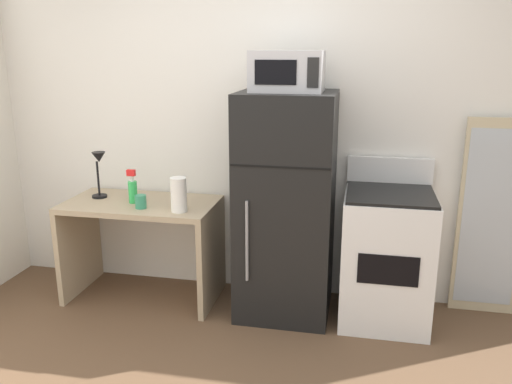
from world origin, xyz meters
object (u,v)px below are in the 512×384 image
(desk, at_px, (142,231))
(oven_range, at_px, (386,256))
(paper_towel_roll, at_px, (179,195))
(leaning_mirror, at_px, (491,219))
(microwave, at_px, (288,71))
(desk_lamp, at_px, (99,167))
(spray_bottle, at_px, (133,190))
(coffee_mug, at_px, (141,202))
(refrigerator, at_px, (286,206))

(desk, relative_size, oven_range, 1.01)
(paper_towel_roll, relative_size, leaning_mirror, 0.17)
(paper_towel_roll, height_order, microwave, microwave)
(desk_lamp, xyz_separation_m, spray_bottle, (0.29, -0.07, -0.14))
(coffee_mug, distance_m, leaning_mirror, 2.44)
(spray_bottle, xyz_separation_m, oven_range, (1.82, 0.04, -0.38))
(desk, relative_size, refrigerator, 0.71)
(microwave, xyz_separation_m, oven_range, (0.70, 0.03, -1.23))
(desk, relative_size, desk_lamp, 3.15)
(desk, distance_m, refrigerator, 1.11)
(desk, relative_size, coffee_mug, 11.69)
(refrigerator, bearing_deg, microwave, -89.68)
(desk_lamp, distance_m, spray_bottle, 0.33)
(desk, distance_m, microwave, 1.60)
(microwave, relative_size, oven_range, 0.42)
(microwave, height_order, oven_range, microwave)
(refrigerator, bearing_deg, coffee_mug, -172.08)
(desk_lamp, bearing_deg, coffee_mug, -24.31)
(paper_towel_roll, height_order, leaning_mirror, leaning_mirror)
(coffee_mug, relative_size, oven_range, 0.09)
(oven_range, xyz_separation_m, leaning_mirror, (0.70, 0.26, 0.23))
(microwave, bearing_deg, leaning_mirror, 11.56)
(paper_towel_roll, bearing_deg, coffee_mug, 176.39)
(leaning_mirror, bearing_deg, coffee_mug, -170.45)
(coffee_mug, distance_m, microwave, 1.36)
(desk_lamp, height_order, coffee_mug, desk_lamp)
(desk, xyz_separation_m, desk_lamp, (-0.33, 0.04, 0.47))
(microwave, distance_m, oven_range, 1.42)
(desk_lamp, height_order, microwave, microwave)
(refrigerator, height_order, microwave, microwave)
(paper_towel_roll, relative_size, refrigerator, 0.15)
(leaning_mirror, bearing_deg, refrigerator, -169.28)
(desk_lamp, xyz_separation_m, microwave, (1.41, -0.06, 0.71))
(coffee_mug, distance_m, refrigerator, 1.02)
(desk, height_order, coffee_mug, coffee_mug)
(desk_lamp, relative_size, paper_towel_roll, 1.47)
(coffee_mug, xyz_separation_m, oven_range, (1.71, 0.15, -0.33))
(refrigerator, distance_m, leaning_mirror, 1.42)
(oven_range, bearing_deg, desk, -179.77)
(leaning_mirror, bearing_deg, desk_lamp, -175.41)
(leaning_mirror, bearing_deg, spray_bottle, -173.39)
(desk_lamp, xyz_separation_m, coffee_mug, (0.40, -0.18, -0.19))
(spray_bottle, bearing_deg, oven_range, 1.15)
(desk, relative_size, leaning_mirror, 0.79)
(desk_lamp, height_order, oven_range, desk_lamp)
(desk_lamp, distance_m, refrigerator, 1.43)
(coffee_mug, bearing_deg, spray_bottle, 133.83)
(coffee_mug, bearing_deg, paper_towel_roll, -3.61)
(refrigerator, bearing_deg, leaning_mirror, 10.72)
(refrigerator, xyz_separation_m, leaning_mirror, (1.40, 0.26, -0.08))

